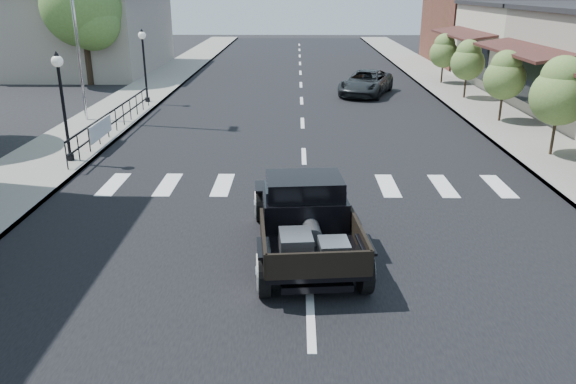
{
  "coord_description": "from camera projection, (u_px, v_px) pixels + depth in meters",
  "views": [
    {
      "loc": [
        -0.27,
        -11.38,
        5.41
      ],
      "look_at": [
        -0.45,
        0.73,
        1.0
      ],
      "focal_mm": 35.0,
      "sensor_mm": 36.0,
      "label": 1
    }
  ],
  "objects": [
    {
      "name": "small_tree_c",
      "position": [
        503.0,
        87.0,
        23.19
      ],
      "size": [
        1.68,
        1.68,
        2.8
      ],
      "primitive_type": null,
      "color": "#567234",
      "rests_on": "sidewalk_right"
    },
    {
      "name": "second_car",
      "position": [
        366.0,
        83.0,
        29.93
      ],
      "size": [
        3.64,
        5.1,
        1.29
      ],
      "primitive_type": "imported",
      "rotation": [
        0.0,
        0.0,
        -0.36
      ],
      "color": "black",
      "rests_on": "ground"
    },
    {
      "name": "road_markings",
      "position": [
        303.0,
        135.0,
        21.94
      ],
      "size": [
        12.0,
        60.0,
        0.06
      ],
      "primitive_type": null,
      "color": "silver",
      "rests_on": "ground"
    },
    {
      "name": "small_tree_e",
      "position": [
        443.0,
        59.0,
        32.71
      ],
      "size": [
        1.63,
        1.63,
        2.71
      ],
      "primitive_type": null,
      "color": "#567234",
      "rests_on": "sidewalk_right"
    },
    {
      "name": "big_tree_far",
      "position": [
        84.0,
        26.0,
        32.23
      ],
      "size": [
        4.6,
        4.6,
        6.76
      ],
      "primitive_type": null,
      "color": "#517733",
      "rests_on": "ground"
    },
    {
      "name": "sidewalk_right",
      "position": [
        482.0,
        108.0,
        26.49
      ],
      "size": [
        3.0,
        80.0,
        0.15
      ],
      "primitive_type": "cube",
      "color": "gray",
      "rests_on": "ground"
    },
    {
      "name": "sidewalk_left",
      "position": [
        124.0,
        107.0,
        26.73
      ],
      "size": [
        3.0,
        80.0,
        0.15
      ],
      "primitive_type": "cube",
      "color": "gray",
      "rests_on": "ground"
    },
    {
      "name": "lamp_post_b",
      "position": [
        64.0,
        107.0,
        17.65
      ],
      "size": [
        0.36,
        0.36,
        3.46
      ],
      "primitive_type": null,
      "color": "black",
      "rests_on": "sidewalk_left"
    },
    {
      "name": "ground",
      "position": [
        308.0,
        245.0,
        12.55
      ],
      "size": [
        120.0,
        120.0,
        0.0
      ],
      "primitive_type": "plane",
      "color": "black",
      "rests_on": "ground"
    },
    {
      "name": "hotrod_pickup",
      "position": [
        305.0,
        216.0,
        11.9
      ],
      "size": [
        2.74,
        5.12,
        1.71
      ],
      "primitive_type": null,
      "rotation": [
        0.0,
        0.0,
        0.09
      ],
      "color": "black",
      "rests_on": "ground"
    },
    {
      "name": "banner",
      "position": [
        102.0,
        136.0,
        20.01
      ],
      "size": [
        0.04,
        2.2,
        0.6
      ],
      "primitive_type": null,
      "color": "silver",
      "rests_on": "sidewalk_left"
    },
    {
      "name": "far_building_right",
      "position": [
        511.0,
        16.0,
        41.2
      ],
      "size": [
        11.0,
        10.0,
        7.0
      ],
      "primitive_type": "cube",
      "color": "brown",
      "rests_on": "ground"
    },
    {
      "name": "small_tree_d",
      "position": [
        467.0,
        70.0,
        28.17
      ],
      "size": [
        1.67,
        1.67,
        2.78
      ],
      "primitive_type": null,
      "color": "#567234",
      "rests_on": "sidewalk_right"
    },
    {
      "name": "railing",
      "position": [
        116.0,
        118.0,
        21.82
      ],
      "size": [
        0.08,
        10.0,
        1.0
      ],
      "primitive_type": null,
      "color": "black",
      "rests_on": "sidewalk_left"
    },
    {
      "name": "storefront_far",
      "position": [
        562.0,
        47.0,
        32.23
      ],
      "size": [
        10.0,
        9.0,
        4.5
      ],
      "primitive_type": "cube",
      "color": "beige",
      "rests_on": "ground"
    },
    {
      "name": "small_tree_b",
      "position": [
        558.0,
        108.0,
        18.35
      ],
      "size": [
        1.88,
        1.88,
        3.14
      ],
      "primitive_type": null,
      "color": "#567234",
      "rests_on": "sidewalk_right"
    },
    {
      "name": "lamp_post_c",
      "position": [
        145.0,
        66.0,
        27.04
      ],
      "size": [
        0.36,
        0.36,
        3.46
      ],
      "primitive_type": null,
      "color": "black",
      "rests_on": "sidewalk_left"
    },
    {
      "name": "low_building_left",
      "position": [
        81.0,
        33.0,
        38.21
      ],
      "size": [
        10.0,
        12.0,
        5.0
      ],
      "primitive_type": "cube",
      "color": "#A79A8C",
      "rests_on": "ground"
    },
    {
      "name": "road",
      "position": [
        302.0,
        109.0,
        26.63
      ],
      "size": [
        14.0,
        80.0,
        0.02
      ],
      "primitive_type": "cube",
      "color": "black",
      "rests_on": "ground"
    }
  ]
}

